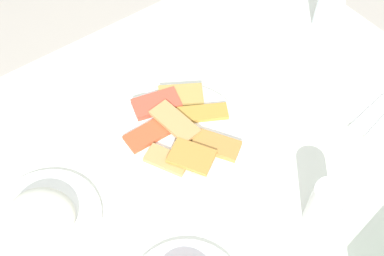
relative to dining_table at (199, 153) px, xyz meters
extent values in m
plane|color=#B6ADA3|center=(0.00, 0.00, -0.66)|extent=(6.00, 6.00, 0.00)
cube|color=white|center=(0.00, 0.00, 0.06)|extent=(1.24, 0.90, 0.02)
cylinder|color=#4B5450|center=(-0.56, -0.39, -0.30)|extent=(0.04, 0.04, 0.70)
cylinder|color=white|center=(0.03, -0.03, 0.08)|extent=(0.29, 0.29, 0.01)
cube|color=tan|center=(0.03, -0.05, 0.10)|extent=(0.07, 0.13, 0.01)
cube|color=#BD8B38|center=(-0.04, -0.04, 0.09)|extent=(0.13, 0.10, 0.01)
cube|color=#C5512E|center=(0.10, -0.07, 0.09)|extent=(0.11, 0.06, 0.01)
cube|color=#B9803D|center=(-0.01, 0.05, 0.09)|extent=(0.10, 0.12, 0.01)
cube|color=tan|center=(-0.03, -0.11, 0.09)|extent=(0.12, 0.11, 0.01)
cube|color=tan|center=(0.10, 0.02, 0.09)|extent=(0.09, 0.11, 0.01)
cube|color=#DC4E39|center=(0.03, -0.13, 0.09)|extent=(0.12, 0.09, 0.01)
cube|color=#C48439|center=(0.06, 0.05, 0.10)|extent=(0.11, 0.12, 0.01)
cylinder|color=white|center=(0.39, -0.02, 0.08)|extent=(0.24, 0.24, 0.01)
ellipsoid|color=white|center=(0.39, -0.02, 0.10)|extent=(0.18, 0.19, 0.07)
cylinder|color=silver|center=(-0.07, 0.31, 0.13)|extent=(0.07, 0.07, 0.12)
cylinder|color=silver|center=(-0.51, -0.09, 0.12)|extent=(0.07, 0.07, 0.09)
cube|color=white|center=(-0.39, 0.20, 0.07)|extent=(0.18, 0.18, 0.00)
cube|color=silver|center=(-0.39, 0.19, 0.08)|extent=(0.19, 0.04, 0.00)
camera|label=1|loc=(0.39, 0.50, 0.98)|focal=44.88mm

